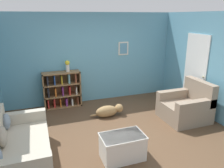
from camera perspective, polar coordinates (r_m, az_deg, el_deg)
name	(u,v)px	position (r m, az deg, el deg)	size (l,w,h in m)	color
ground_plane	(118,135)	(4.92, 1.60, -13.09)	(14.00, 14.00, 0.00)	brown
wall_back	(91,58)	(6.50, -5.47, 6.71)	(5.60, 0.13, 2.60)	#609EB7
wall_right	(217,68)	(5.83, 25.79, 3.72)	(0.16, 5.00, 2.60)	#609EB7
couch	(18,150)	(4.18, -23.38, -15.57)	(0.92, 1.75, 0.88)	#B7AD99
bookshelf	(62,90)	(6.33, -12.96, -1.48)	(1.03, 0.34, 1.02)	olive
recliner_chair	(186,107)	(5.78, 18.85, -5.59)	(1.03, 0.99, 0.97)	gray
coffee_table	(122,146)	(4.10, 2.75, -15.90)	(0.78, 0.49, 0.47)	silver
dog	(109,111)	(5.66, -0.84, -7.01)	(0.88, 0.27, 0.30)	#9E7A4C
vase	(67,65)	(6.15, -11.56, 4.82)	(0.13, 0.13, 0.31)	silver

